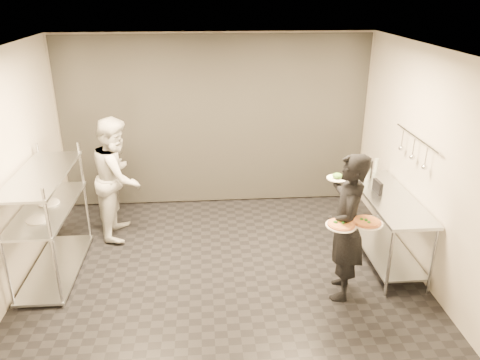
{
  "coord_description": "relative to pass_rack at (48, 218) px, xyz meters",
  "views": [
    {
      "loc": [
        -0.18,
        -5.35,
        3.45
      ],
      "look_at": [
        0.26,
        0.24,
        1.1
      ],
      "focal_mm": 35.0,
      "sensor_mm": 36.0,
      "label": 1
    }
  ],
  "objects": [
    {
      "name": "room_shell",
      "position": [
        2.15,
        1.18,
        0.63
      ],
      "size": [
        5.0,
        4.0,
        2.8
      ],
      "color": "black",
      "rests_on": "ground"
    },
    {
      "name": "pos_monitor",
      "position": [
        4.21,
        0.11,
        0.23
      ],
      "size": [
        0.06,
        0.23,
        0.16
      ],
      "primitive_type": "cube",
      "rotation": [
        0.0,
        0.0,
        0.07
      ],
      "color": "black",
      "rests_on": "prep_counter"
    },
    {
      "name": "bottle_clear",
      "position": [
        4.44,
        0.8,
        0.26
      ],
      "size": [
        0.06,
        0.06,
        0.21
      ],
      "primitive_type": "cylinder",
      "color": "#94A093",
      "rests_on": "prep_counter"
    },
    {
      "name": "chef",
      "position": [
        0.7,
        0.98,
        0.12
      ],
      "size": [
        0.7,
        0.88,
        1.78
      ],
      "primitive_type": "imported",
      "rotation": [
        0.0,
        0.0,
        1.54
      ],
      "color": "beige",
      "rests_on": "ground"
    },
    {
      "name": "salad_plate",
      "position": [
        3.5,
        -0.41,
        0.61
      ],
      "size": [
        0.25,
        0.25,
        0.07
      ],
      "color": "silver",
      "rests_on": "waiter"
    },
    {
      "name": "pizza_plate_near",
      "position": [
        3.41,
        -0.98,
        0.29
      ],
      "size": [
        0.34,
        0.34,
        0.05
      ],
      "color": "silver",
      "rests_on": "waiter"
    },
    {
      "name": "bottle_dark",
      "position": [
        4.27,
        0.61,
        0.28
      ],
      "size": [
        0.07,
        0.07,
        0.25
      ],
      "primitive_type": "cylinder",
      "color": "black",
      "rests_on": "prep_counter"
    },
    {
      "name": "utensil_rail",
      "position": [
        4.58,
        0.0,
        0.78
      ],
      "size": [
        0.07,
        1.2,
        0.31
      ],
      "color": "#B3B5BB",
      "rests_on": "room_shell"
    },
    {
      "name": "pizza_plate_far",
      "position": [
        3.7,
        -0.95,
        0.29
      ],
      "size": [
        0.35,
        0.35,
        0.05
      ],
      "color": "silver",
      "rests_on": "waiter"
    },
    {
      "name": "waiter",
      "position": [
        3.55,
        -0.75,
        0.12
      ],
      "size": [
        0.58,
        0.74,
        1.78
      ],
      "primitive_type": "imported",
      "rotation": [
        0.0,
        0.0,
        -1.83
      ],
      "color": "black",
      "rests_on": "ground"
    },
    {
      "name": "bottle_green",
      "position": [
        4.23,
        0.57,
        0.29
      ],
      "size": [
        0.08,
        0.08,
        0.27
      ],
      "primitive_type": "cylinder",
      "color": "#94A093",
      "rests_on": "prep_counter"
    },
    {
      "name": "prep_counter",
      "position": [
        4.33,
        0.0,
        -0.14
      ],
      "size": [
        0.6,
        1.8,
        0.92
      ],
      "color": "#B3B5BB",
      "rests_on": "ground"
    },
    {
      "name": "pass_rack",
      "position": [
        0.0,
        0.0,
        0.0
      ],
      "size": [
        0.6,
        1.6,
        1.5
      ],
      "color": "#B3B5BB",
      "rests_on": "ground"
    }
  ]
}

